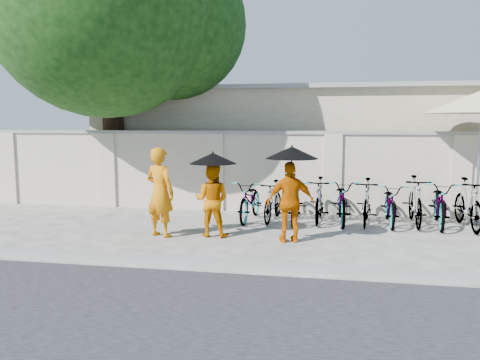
# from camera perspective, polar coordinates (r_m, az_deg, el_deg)

# --- Properties ---
(ground) EXTENTS (80.00, 80.00, 0.00)m
(ground) POSITION_cam_1_polar(r_m,az_deg,el_deg) (9.21, -1.32, -7.36)
(ground) COLOR #B6B1A7
(kerb) EXTENTS (40.00, 0.16, 0.12)m
(kerb) POSITION_cam_1_polar(r_m,az_deg,el_deg) (7.60, -3.95, -10.03)
(kerb) COLOR gray
(kerb) RESTS_ON ground
(compound_wall) EXTENTS (20.00, 0.30, 2.00)m
(compound_wall) POSITION_cam_1_polar(r_m,az_deg,el_deg) (12.04, 6.44, 0.83)
(compound_wall) COLOR beige
(compound_wall) RESTS_ON ground
(building_behind) EXTENTS (14.00, 6.00, 3.20)m
(building_behind) POSITION_cam_1_polar(r_m,az_deg,el_deg) (15.76, 11.07, 4.37)
(building_behind) COLOR beige
(building_behind) RESTS_ON ground
(shade_tree) EXTENTS (6.70, 6.20, 8.20)m
(shade_tree) POSITION_cam_1_polar(r_m,az_deg,el_deg) (13.23, -15.19, 19.04)
(shade_tree) COLOR #381F13
(shade_tree) RESTS_ON ground
(monk_left) EXTENTS (0.77, 0.64, 1.80)m
(monk_left) POSITION_cam_1_polar(r_m,az_deg,el_deg) (9.49, -9.73, -1.48)
(monk_left) COLOR #C76D08
(monk_left) RESTS_ON ground
(monk_center) EXTENTS (0.73, 0.58, 1.47)m
(monk_center) POSITION_cam_1_polar(r_m,az_deg,el_deg) (9.43, -3.46, -2.47)
(monk_center) COLOR #C16200
(monk_center) RESTS_ON ground
(parasol_center) EXTENTS (0.94, 0.94, 0.86)m
(parasol_center) POSITION_cam_1_polar(r_m,az_deg,el_deg) (9.24, -3.32, 2.66)
(parasol_center) COLOR black
(parasol_center) RESTS_ON ground
(monk_right) EXTENTS (0.98, 0.63, 1.56)m
(monk_right) POSITION_cam_1_polar(r_m,az_deg,el_deg) (8.97, 6.17, -2.70)
(monk_right) COLOR #BF5500
(monk_right) RESTS_ON ground
(parasol_right) EXTENTS (1.00, 1.00, 0.96)m
(parasol_right) POSITION_cam_1_polar(r_m,az_deg,el_deg) (8.78, 6.34, 3.35)
(parasol_right) COLOR black
(parasol_right) RESTS_ON ground
(bike_0) EXTENTS (0.76, 1.86, 0.96)m
(bike_0) POSITION_cam_1_polar(r_m,az_deg,el_deg) (10.97, 1.30, -2.49)
(bike_0) COLOR #9393A1
(bike_0) RESTS_ON ground
(bike_1) EXTENTS (0.65, 1.62, 0.95)m
(bike_1) POSITION_cam_1_polar(r_m,az_deg,el_deg) (10.90, 4.05, -2.58)
(bike_1) COLOR #9393A1
(bike_1) RESTS_ON ground
(bike_2) EXTENTS (0.66, 1.89, 0.99)m
(bike_2) POSITION_cam_1_polar(r_m,az_deg,el_deg) (10.89, 6.84, -2.50)
(bike_2) COLOR #9393A1
(bike_2) RESTS_ON ground
(bike_3) EXTENTS (0.59, 1.74, 1.03)m
(bike_3) POSITION_cam_1_polar(r_m,az_deg,el_deg) (10.93, 9.63, -2.41)
(bike_3) COLOR #9393A1
(bike_3) RESTS_ON ground
(bike_4) EXTENTS (0.72, 1.95, 1.02)m
(bike_4) POSITION_cam_1_polar(r_m,az_deg,el_deg) (10.94, 12.39, -2.51)
(bike_4) COLOR #9393A1
(bike_4) RESTS_ON ground
(bike_5) EXTENTS (0.71, 1.77, 1.03)m
(bike_5) POSITION_cam_1_polar(r_m,az_deg,el_deg) (10.92, 15.18, -2.57)
(bike_5) COLOR #9393A1
(bike_5) RESTS_ON ground
(bike_6) EXTENTS (0.69, 1.83, 0.95)m
(bike_6) POSITION_cam_1_polar(r_m,az_deg,el_deg) (11.03, 17.89, -2.78)
(bike_6) COLOR #9393A1
(bike_6) RESTS_ON ground
(bike_7) EXTENTS (0.59, 1.85, 1.10)m
(bike_7) POSITION_cam_1_polar(r_m,az_deg,el_deg) (11.14, 20.57, -2.41)
(bike_7) COLOR #9393A1
(bike_7) RESTS_ON ground
(bike_8) EXTENTS (0.93, 2.02, 1.03)m
(bike_8) POSITION_cam_1_polar(r_m,az_deg,el_deg) (11.24, 23.22, -2.64)
(bike_8) COLOR #9393A1
(bike_8) RESTS_ON ground
(bike_9) EXTENTS (0.57, 1.83, 1.09)m
(bike_9) POSITION_cam_1_polar(r_m,az_deg,el_deg) (11.22, 26.04, -2.63)
(bike_9) COLOR #9393A1
(bike_9) RESTS_ON ground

